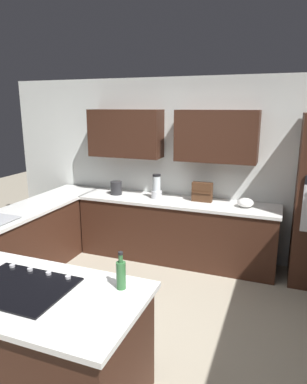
% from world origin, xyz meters
% --- Properties ---
extents(ground_plane, '(14.00, 14.00, 0.00)m').
position_xyz_m(ground_plane, '(0.00, 0.00, 0.00)').
color(ground_plane, '#9E937F').
extents(wall_back, '(6.00, 0.44, 2.60)m').
position_xyz_m(wall_back, '(0.07, -2.05, 1.43)').
color(wall_back, silver).
rests_on(wall_back, ground).
extents(lower_cabinets_back, '(2.80, 0.60, 0.86)m').
position_xyz_m(lower_cabinets_back, '(0.10, -1.72, 0.43)').
color(lower_cabinets_back, '#381E14').
rests_on(lower_cabinets_back, ground).
extents(countertop_back, '(2.84, 0.64, 0.04)m').
position_xyz_m(countertop_back, '(0.10, -1.72, 0.88)').
color(countertop_back, silver).
rests_on(countertop_back, lower_cabinets_back).
extents(lower_cabinets_side, '(0.60, 2.90, 0.86)m').
position_xyz_m(lower_cabinets_side, '(1.82, -0.55, 0.43)').
color(lower_cabinets_side, '#381E14').
rests_on(lower_cabinets_side, ground).
extents(countertop_side, '(0.64, 2.94, 0.04)m').
position_xyz_m(countertop_side, '(1.82, -0.55, 0.88)').
color(countertop_side, silver).
rests_on(countertop_side, lower_cabinets_side).
extents(island_base, '(1.81, 0.84, 0.86)m').
position_xyz_m(island_base, '(0.46, 1.01, 0.43)').
color(island_base, '#381E14').
rests_on(island_base, ground).
extents(island_top, '(1.89, 0.92, 0.04)m').
position_xyz_m(island_top, '(0.46, 1.01, 0.88)').
color(island_top, silver).
rests_on(island_top, island_base).
extents(cooktop, '(0.76, 0.56, 0.03)m').
position_xyz_m(cooktop, '(0.46, 1.01, 0.91)').
color(cooktop, black).
rests_on(cooktop, island_top).
extents(blender, '(0.15, 0.15, 0.35)m').
position_xyz_m(blender, '(0.40, -1.73, 1.05)').
color(blender, silver).
rests_on(blender, countertop_back).
extents(mixing_bowl, '(0.22, 0.22, 0.12)m').
position_xyz_m(mixing_bowl, '(-0.85, -1.73, 0.96)').
color(mixing_bowl, white).
rests_on(mixing_bowl, countertop_back).
extents(spice_rack, '(0.28, 0.11, 0.27)m').
position_xyz_m(spice_rack, '(-0.25, -1.80, 1.04)').
color(spice_rack, '#472B19').
rests_on(spice_rack, countertop_back).
extents(kettle, '(0.17, 0.17, 0.20)m').
position_xyz_m(kettle, '(1.05, -1.73, 1.00)').
color(kettle, '#262628').
rests_on(kettle, countertop_back).
extents(second_bottle, '(0.07, 0.07, 0.29)m').
position_xyz_m(second_bottle, '(-0.24, 0.75, 1.01)').
color(second_bottle, '#336B38').
rests_on(second_bottle, island_top).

